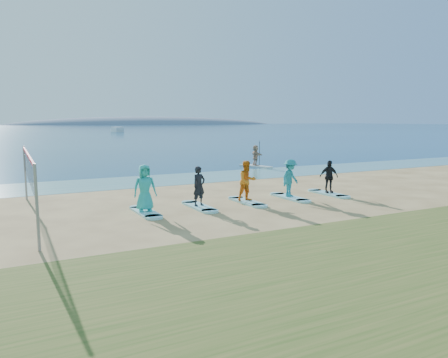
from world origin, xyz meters
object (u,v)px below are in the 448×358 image
surfboard_1 (199,207)px  surfboard_4 (328,194)px  student_3 (290,178)px  student_4 (329,177)px  boat_offshore_b (117,132)px  volleyball_net (29,169)px  paddleboard (256,166)px  surfboard_3 (290,197)px  student_0 (145,188)px  student_2 (247,181)px  student_1 (199,186)px  paddleboarder (256,155)px  surfboard_2 (247,202)px  surfboard_0 (145,212)px

surfboard_1 → surfboard_4: (7.08, 0.00, 0.00)m
student_3 → student_4: (2.36, 0.00, -0.08)m
boat_offshore_b → student_4: 114.51m
volleyball_net → surfboard_4: (13.54, -1.02, -1.86)m
paddleboard → surfboard_3: (-5.89, -12.57, -0.01)m
student_0 → student_2: student_0 is taller
surfboard_1 → paddleboard: bearing=49.8°
student_1 → student_2: student_2 is taller
student_0 → student_4: (9.44, 0.00, -0.12)m
student_4 → volleyball_net: bearing=-166.7°
paddleboarder → student_0: (-12.97, -12.57, 0.10)m
surfboard_4 → student_4: size_ratio=1.36×
surfboard_3 → student_0: bearing=-180.0°
surfboard_4 → surfboard_2: bearing=180.0°
surfboard_2 → student_1: bearing=-180.0°
student_0 → surfboard_1: student_0 is taller
boat_offshore_b → surfboard_2: bearing=-104.6°
volleyball_net → surfboard_4: bearing=-4.3°
surfboard_1 → surfboard_3: 4.72m
student_1 → surfboard_3: bearing=-15.6°
student_1 → paddleboarder: bearing=34.3°
surfboard_0 → surfboard_4: size_ratio=1.00×
surfboard_4 → student_3: bearing=-180.0°
student_0 → student_4: bearing=4.5°
paddleboard → surfboard_0: paddleboard is taller
paddleboard → surfboard_1: paddleboard is taller
student_0 → surfboard_1: bearing=4.5°
paddleboarder → surfboard_2: size_ratio=0.73×
volleyball_net → student_1: 6.62m
paddleboard → paddleboarder: bearing=0.0°
surfboard_2 → student_4: student_4 is taller
student_1 → surfboard_2: student_1 is taller
surfboard_0 → student_3: bearing=-0.0°
surfboard_0 → surfboard_1: same height
volleyball_net → boat_offshore_b: size_ratio=1.59×
student_1 → student_4: bearing=-15.6°
student_4 → surfboard_3: bearing=-162.4°
volleyball_net → surfboard_2: size_ratio=4.13×
paddleboard → boat_offshore_b: bearing=67.5°
surfboard_2 → student_3: (2.36, -0.00, 0.93)m
paddleboard → surfboard_1: bearing=-144.6°
paddleboard → surfboard_1: (-10.61, -12.57, -0.01)m
surfboard_2 → surfboard_4: (4.72, 0.00, 0.00)m
surfboard_1 → student_1: size_ratio=1.31×
boat_offshore_b → surfboard_1: bearing=-105.7°
student_0 → student_1: student_0 is taller
surfboard_0 → surfboard_3: bearing=0.0°
surfboard_3 → surfboard_4: (2.36, 0.00, 0.00)m
surfboard_1 → surfboard_4: bearing=0.0°
boat_offshore_b → student_1: bearing=-105.7°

